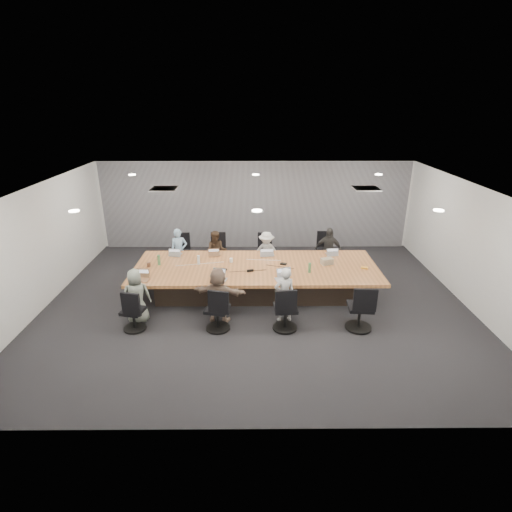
{
  "coord_description": "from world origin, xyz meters",
  "views": [
    {
      "loc": [
        -0.06,
        -8.6,
        4.59
      ],
      "look_at": [
        0.0,
        0.4,
        1.05
      ],
      "focal_mm": 28.0,
      "sensor_mm": 36.0,
      "label": 1
    }
  ],
  "objects_px": {
    "mug_brown": "(149,265)",
    "chair_7": "(360,310)",
    "laptop_1": "(215,254)",
    "stapler": "(250,271)",
    "conference_table": "(256,279)",
    "laptop_6": "(283,279)",
    "person_3": "(328,250)",
    "bottle_green_left": "(159,260)",
    "canvas_bag": "(327,261)",
    "snack_packet": "(364,268)",
    "person_2": "(266,252)",
    "chair_4": "(133,314)",
    "chair_0": "(182,255)",
    "person_5": "(218,295)",
    "person_0": "(179,251)",
    "person_6": "(284,295)",
    "laptop_4": "(142,280)",
    "person_4": "(137,296)",
    "laptop_3": "(332,254)",
    "chair_5": "(217,312)",
    "chair_3": "(325,253)",
    "laptop_2": "(267,254)",
    "laptop_0": "(175,254)",
    "bottle_clear": "(199,260)",
    "chair_6": "(285,312)",
    "chair_1": "(218,254)",
    "chair_2": "(266,255)",
    "laptop_5": "(220,280)",
    "bottle_green_right": "(310,268)",
    "person_1": "(217,252)"
  },
  "relations": [
    {
      "from": "person_4",
      "to": "laptop_3",
      "type": "bearing_deg",
      "value": -168.29
    },
    {
      "from": "laptop_0",
      "to": "mug_brown",
      "type": "relative_size",
      "value": 2.91
    },
    {
      "from": "person_2",
      "to": "person_3",
      "type": "relative_size",
      "value": 0.91
    },
    {
      "from": "laptop_1",
      "to": "stapler",
      "type": "xyz_separation_m",
      "value": [
        0.95,
        -1.14,
        0.02
      ]
    },
    {
      "from": "chair_4",
      "to": "person_2",
      "type": "height_order",
      "value": "person_2"
    },
    {
      "from": "laptop_0",
      "to": "stapler",
      "type": "xyz_separation_m",
      "value": [
        2.0,
        -1.14,
        0.02
      ]
    },
    {
      "from": "person_3",
      "to": "person_0",
      "type": "bearing_deg",
      "value": -173.25
    },
    {
      "from": "person_1",
      "to": "laptop_6",
      "type": "relative_size",
      "value": 3.54
    },
    {
      "from": "laptop_6",
      "to": "chair_4",
      "type": "bearing_deg",
      "value": -177.0
    },
    {
      "from": "bottle_green_right",
      "to": "canvas_bag",
      "type": "bearing_deg",
      "value": 45.35
    },
    {
      "from": "person_4",
      "to": "person_0",
      "type": "bearing_deg",
      "value": -112.89
    },
    {
      "from": "chair_3",
      "to": "person_6",
      "type": "bearing_deg",
      "value": 65.21
    },
    {
      "from": "chair_1",
      "to": "canvas_bag",
      "type": "relative_size",
      "value": 2.79
    },
    {
      "from": "person_0",
      "to": "bottle_clear",
      "type": "height_order",
      "value": "person_0"
    },
    {
      "from": "laptop_2",
      "to": "person_5",
      "type": "distance_m",
      "value": 2.43
    },
    {
      "from": "laptop_2",
      "to": "mug_brown",
      "type": "height_order",
      "value": "mug_brown"
    },
    {
      "from": "chair_4",
      "to": "person_4",
      "type": "xyz_separation_m",
      "value": [
        0.0,
        0.35,
        0.25
      ]
    },
    {
      "from": "chair_2",
      "to": "stapler",
      "type": "relative_size",
      "value": 4.86
    },
    {
      "from": "conference_table",
      "to": "person_3",
      "type": "distance_m",
      "value": 2.45
    },
    {
      "from": "chair_7",
      "to": "laptop_6",
      "type": "height_order",
      "value": "chair_7"
    },
    {
      "from": "chair_6",
      "to": "laptop_2",
      "type": "bearing_deg",
      "value": 93.62
    },
    {
      "from": "laptop_2",
      "to": "bottle_green_left",
      "type": "distance_m",
      "value": 2.81
    },
    {
      "from": "chair_0",
      "to": "person_5",
      "type": "xyz_separation_m",
      "value": [
        1.32,
        -3.05,
        0.24
      ]
    },
    {
      "from": "chair_2",
      "to": "laptop_5",
      "type": "distance_m",
      "value": 2.77
    },
    {
      "from": "chair_5",
      "to": "bottle_clear",
      "type": "distance_m",
      "value": 1.99
    },
    {
      "from": "bottle_green_left",
      "to": "canvas_bag",
      "type": "xyz_separation_m",
      "value": [
        4.19,
        0.02,
        -0.05
      ]
    },
    {
      "from": "bottle_green_left",
      "to": "person_3",
      "type": "bearing_deg",
      "value": 15.71
    },
    {
      "from": "chair_1",
      "to": "laptop_3",
      "type": "height_order",
      "value": "chair_1"
    },
    {
      "from": "laptop_5",
      "to": "chair_3",
      "type": "bearing_deg",
      "value": 52.63
    },
    {
      "from": "person_0",
      "to": "laptop_4",
      "type": "relative_size",
      "value": 4.07
    },
    {
      "from": "conference_table",
      "to": "laptop_5",
      "type": "relative_size",
      "value": 20.28
    },
    {
      "from": "conference_table",
      "to": "laptop_6",
      "type": "xyz_separation_m",
      "value": [
        0.61,
        -0.8,
        0.35
      ]
    },
    {
      "from": "person_0",
      "to": "laptop_6",
      "type": "bearing_deg",
      "value": -47.93
    },
    {
      "from": "conference_table",
      "to": "person_2",
      "type": "distance_m",
      "value": 1.4
    },
    {
      "from": "chair_0",
      "to": "chair_4",
      "type": "xyz_separation_m",
      "value": [
        -0.46,
        -3.4,
        -0.02
      ]
    },
    {
      "from": "chair_5",
      "to": "laptop_1",
      "type": "relative_size",
      "value": 2.77
    },
    {
      "from": "chair_0",
      "to": "person_0",
      "type": "relative_size",
      "value": 0.61
    },
    {
      "from": "person_6",
      "to": "laptop_4",
      "type": "bearing_deg",
      "value": -24.58
    },
    {
      "from": "person_3",
      "to": "snack_packet",
      "type": "xyz_separation_m",
      "value": [
        0.62,
        -1.51,
        0.11
      ]
    },
    {
      "from": "stapler",
      "to": "bottle_clear",
      "type": "bearing_deg",
      "value": 144.47
    },
    {
      "from": "chair_2",
      "to": "person_4",
      "type": "relative_size",
      "value": 0.62
    },
    {
      "from": "mug_brown",
      "to": "laptop_1",
      "type": "bearing_deg",
      "value": 27.28
    },
    {
      "from": "mug_brown",
      "to": "chair_7",
      "type": "bearing_deg",
      "value": -19.32
    },
    {
      "from": "person_3",
      "to": "mug_brown",
      "type": "relative_size",
      "value": 11.92
    },
    {
      "from": "chair_5",
      "to": "chair_6",
      "type": "height_order",
      "value": "chair_6"
    },
    {
      "from": "person_3",
      "to": "snack_packet",
      "type": "distance_m",
      "value": 1.64
    },
    {
      "from": "chair_5",
      "to": "person_5",
      "type": "height_order",
      "value": "person_5"
    },
    {
      "from": "conference_table",
      "to": "chair_7",
      "type": "xyz_separation_m",
      "value": [
        2.18,
        -1.7,
        0.04
      ]
    },
    {
      "from": "laptop_2",
      "to": "laptop_3",
      "type": "relative_size",
      "value": 1.16
    },
    {
      "from": "chair_7",
      "to": "person_5",
      "type": "height_order",
      "value": "person_5"
    }
  ]
}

